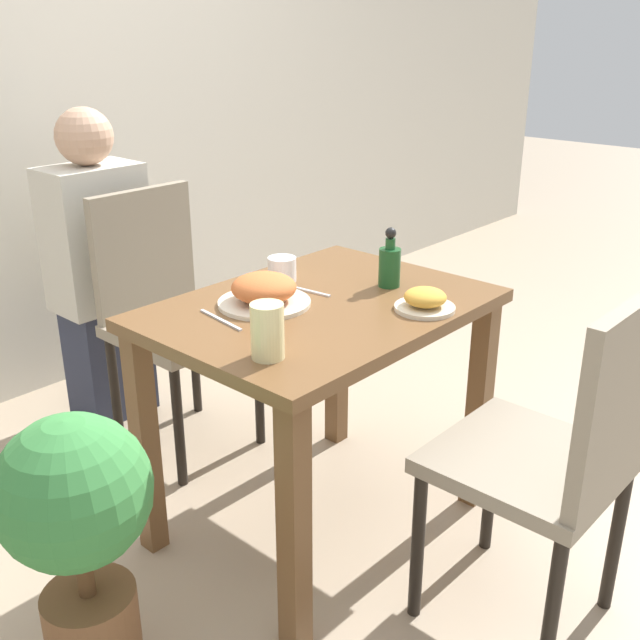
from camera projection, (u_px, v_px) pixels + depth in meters
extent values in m
plane|color=tan|center=(320.00, 521.00, 2.32)|extent=(16.00, 16.00, 0.00)
cube|color=beige|center=(18.00, 61.00, 2.77)|extent=(8.00, 0.05, 2.60)
cube|color=brown|center=(320.00, 309.00, 2.05)|extent=(0.92, 0.68, 0.04)
cube|color=brown|center=(294.00, 532.00, 1.73)|extent=(0.06, 0.06, 0.69)
cube|color=brown|center=(479.00, 406.00, 2.29)|extent=(0.06, 0.06, 0.69)
cube|color=brown|center=(145.00, 444.00, 2.08)|extent=(0.06, 0.06, 0.69)
cube|color=brown|center=(337.00, 354.00, 2.65)|extent=(0.06, 0.06, 0.69)
cube|color=gray|center=(527.00, 462.00, 1.80)|extent=(0.42, 0.42, 0.04)
cube|color=gray|center=(621.00, 398.00, 1.59)|extent=(0.40, 0.04, 0.44)
cylinder|color=black|center=(491.00, 484.00, 2.13)|extent=(0.03, 0.03, 0.43)
cylinder|color=black|center=(418.00, 545.00, 1.88)|extent=(0.03, 0.03, 0.43)
cylinder|color=black|center=(616.00, 538.00, 1.90)|extent=(0.03, 0.03, 0.43)
cylinder|color=black|center=(552.00, 616.00, 1.66)|extent=(0.03, 0.03, 0.43)
cube|color=gray|center=(183.00, 330.00, 2.57)|extent=(0.42, 0.42, 0.04)
cube|color=gray|center=(144.00, 252.00, 2.60)|extent=(0.40, 0.04, 0.44)
cylinder|color=black|center=(179.00, 427.00, 2.42)|extent=(0.03, 0.03, 0.43)
cylinder|color=black|center=(259.00, 389.00, 2.67)|extent=(0.03, 0.03, 0.43)
cylinder|color=black|center=(115.00, 393.00, 2.65)|extent=(0.03, 0.03, 0.43)
cylinder|color=black|center=(195.00, 361.00, 2.90)|extent=(0.03, 0.03, 0.43)
cylinder|color=beige|center=(264.00, 303.00, 2.03)|extent=(0.25, 0.25, 0.01)
ellipsoid|color=#CC6633|center=(264.00, 287.00, 2.02)|extent=(0.18, 0.18, 0.08)
cylinder|color=beige|center=(425.00, 308.00, 2.00)|extent=(0.16, 0.16, 0.01)
ellipsoid|color=gold|center=(425.00, 297.00, 1.99)|extent=(0.11, 0.11, 0.05)
cylinder|color=white|center=(282.00, 269.00, 2.21)|extent=(0.08, 0.08, 0.07)
cylinder|color=beige|center=(267.00, 331.00, 1.69)|extent=(0.08, 0.08, 0.13)
cylinder|color=#194C23|center=(389.00, 268.00, 2.16)|extent=(0.06, 0.06, 0.11)
cylinder|color=#194C23|center=(390.00, 244.00, 2.13)|extent=(0.03, 0.03, 0.03)
sphere|color=black|center=(391.00, 233.00, 2.12)|extent=(0.03, 0.03, 0.03)
cube|color=silver|center=(221.00, 320.00, 1.93)|extent=(0.03, 0.18, 0.00)
cube|color=silver|center=(304.00, 290.00, 2.14)|extent=(0.03, 0.18, 0.00)
cylinder|color=brown|center=(95.00, 635.00, 1.73)|extent=(0.21, 0.21, 0.24)
cylinder|color=brown|center=(86.00, 576.00, 1.67)|extent=(0.04, 0.04, 0.10)
sphere|color=#387F3D|center=(74.00, 492.00, 1.58)|extent=(0.34, 0.34, 0.34)
cube|color=#2D3347|center=(110.00, 359.00, 2.89)|extent=(0.28, 0.20, 0.45)
cube|color=beige|center=(96.00, 238.00, 2.71)|extent=(0.34, 0.22, 0.52)
sphere|color=tan|center=(84.00, 136.00, 2.57)|extent=(0.20, 0.20, 0.20)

